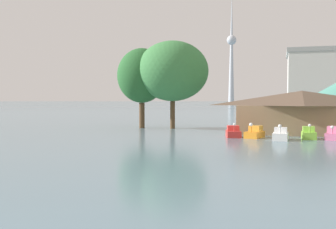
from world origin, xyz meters
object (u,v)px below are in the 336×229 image
at_px(shoreline_tree_mid, 173,71).
at_px(distant_broadcast_tower, 232,46).
at_px(pedal_boat_orange, 255,133).
at_px(shoreline_tree_tall_left, 142,76).
at_px(boathouse, 302,111).
at_px(pedal_boat_red, 233,132).
at_px(pedal_boat_pink, 333,134).
at_px(pedal_boat_white, 281,135).
at_px(pedal_boat_lime, 309,134).

xyz_separation_m(shoreline_tree_mid, distant_broadcast_tower, (-31.47, 326.76, 47.67)).
relative_size(pedal_boat_orange, distant_broadcast_tower, 0.02).
bearing_deg(distant_broadcast_tower, shoreline_tree_tall_left, -85.30).
bearing_deg(boathouse, distant_broadcast_tower, 98.39).
distance_m(pedal_boat_red, shoreline_tree_tall_left, 19.08).
distance_m(pedal_boat_pink, boathouse, 7.20).
relative_size(shoreline_tree_tall_left, shoreline_tree_mid, 0.93).
bearing_deg(pedal_boat_red, shoreline_tree_tall_left, -137.57).
bearing_deg(pedal_boat_red, boathouse, 117.49).
bearing_deg(pedal_boat_white, pedal_boat_orange, -117.49).
bearing_deg(pedal_boat_lime, shoreline_tree_tall_left, -115.76).
xyz_separation_m(pedal_boat_lime, boathouse, (-0.41, 6.24, 2.21)).
bearing_deg(pedal_boat_lime, pedal_boat_red, -91.16).
height_order(pedal_boat_red, boathouse, boathouse).
height_order(pedal_boat_pink, distant_broadcast_tower, distant_broadcast_tower).
bearing_deg(boathouse, pedal_boat_red, -140.13).
xyz_separation_m(pedal_boat_pink, boathouse, (-2.82, 6.24, 2.20)).
bearing_deg(boathouse, pedal_boat_pink, -65.71).
height_order(pedal_boat_white, shoreline_tree_mid, shoreline_tree_mid).
relative_size(boathouse, shoreline_tree_tall_left, 1.39).
xyz_separation_m(pedal_boat_red, shoreline_tree_mid, (-9.87, 10.39, 7.70)).
xyz_separation_m(pedal_boat_lime, shoreline_tree_tall_left, (-22.37, 10.19, 7.08)).
relative_size(pedal_boat_red, pedal_boat_white, 1.03).
bearing_deg(boathouse, pedal_boat_white, -106.87).
xyz_separation_m(boathouse, shoreline_tree_tall_left, (-21.96, 3.95, 4.87)).
relative_size(pedal_boat_lime, pedal_boat_pink, 0.92).
bearing_deg(distant_broadcast_tower, shoreline_tree_mid, -84.50).
relative_size(boathouse, shoreline_tree_mid, 1.29).
xyz_separation_m(pedal_boat_orange, distant_broadcast_tower, (-43.68, 337.33, 55.35)).
height_order(pedal_boat_pink, shoreline_tree_mid, shoreline_tree_mid).
bearing_deg(pedal_boat_red, pedal_boat_lime, 77.72).
bearing_deg(pedal_boat_white, boathouse, 166.40).
bearing_deg(pedal_boat_orange, boathouse, 156.81).
relative_size(pedal_boat_white, pedal_boat_lime, 1.15).
bearing_deg(pedal_boat_red, distant_broadcast_tower, 174.61).
xyz_separation_m(pedal_boat_red, pedal_boat_white, (5.05, -1.79, 0.01)).
xyz_separation_m(pedal_boat_lime, shoreline_tree_mid, (-17.77, 10.38, 7.67)).
distance_m(pedal_boat_lime, boathouse, 6.63).
relative_size(shoreline_tree_mid, distant_broadcast_tower, 0.10).
bearing_deg(shoreline_tree_tall_left, boathouse, -10.21).
relative_size(pedal_boat_white, shoreline_tree_tall_left, 0.25).
height_order(pedal_boat_red, distant_broadcast_tower, distant_broadcast_tower).
bearing_deg(pedal_boat_white, pedal_boat_lime, 125.59).
height_order(boathouse, shoreline_tree_tall_left, shoreline_tree_tall_left).
xyz_separation_m(pedal_boat_red, distant_broadcast_tower, (-41.34, 337.15, 55.37)).
distance_m(pedal_boat_white, shoreline_tree_tall_left, 23.98).
relative_size(pedal_boat_lime, distant_broadcast_tower, 0.02).
bearing_deg(pedal_boat_orange, distant_broadcast_tower, -157.13).
height_order(pedal_boat_red, shoreline_tree_mid, shoreline_tree_mid).
relative_size(pedal_boat_pink, shoreline_tree_mid, 0.22).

